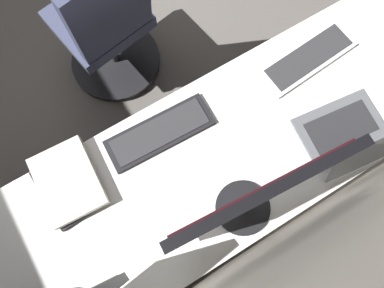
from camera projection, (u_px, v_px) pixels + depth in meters
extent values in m
cube|color=white|center=(199.00, 171.00, 1.29)|extent=(2.36, 0.65, 0.03)
cylinder|color=silver|center=(347.00, 39.00, 1.85)|extent=(0.05, 0.05, 0.70)
cube|color=white|center=(184.00, 201.00, 1.62)|extent=(0.40, 0.50, 0.69)
cube|color=silver|center=(157.00, 157.00, 1.68)|extent=(0.37, 0.01, 0.61)
cylinder|color=black|center=(243.00, 208.00, 1.23)|extent=(0.20, 0.20, 0.01)
cylinder|color=black|center=(245.00, 206.00, 1.18)|extent=(0.04, 0.04, 0.10)
cube|color=black|center=(257.00, 199.00, 0.96)|extent=(0.57, 0.07, 0.35)
cube|color=#330F14|center=(253.00, 194.00, 0.96)|extent=(0.52, 0.05, 0.31)
cube|color=#595B60|center=(340.00, 128.00, 1.31)|extent=(0.35, 0.25, 0.01)
cube|color=#262628|center=(341.00, 127.00, 1.30)|extent=(0.28, 0.17, 0.00)
cube|color=#595B60|center=(372.00, 152.00, 1.18)|extent=(0.33, 0.11, 0.19)
cube|color=#4C1960|center=(372.00, 152.00, 1.18)|extent=(0.30, 0.09, 0.16)
cube|color=silver|center=(308.00, 58.00, 1.39)|extent=(0.43, 0.17, 0.02)
cube|color=#2D2D30|center=(309.00, 57.00, 1.38)|extent=(0.38, 0.14, 0.00)
cube|color=black|center=(160.00, 133.00, 1.30)|extent=(0.43, 0.16, 0.02)
cube|color=#2D2D30|center=(159.00, 132.00, 1.29)|extent=(0.38, 0.13, 0.00)
cube|color=black|center=(67.00, 189.00, 1.24)|extent=(0.19, 0.26, 0.02)
cube|color=beige|center=(68.00, 181.00, 1.22)|extent=(0.22, 0.29, 0.03)
cube|color=#383D56|center=(98.00, 19.00, 1.76)|extent=(0.50, 0.49, 0.07)
cube|color=#383D56|center=(110.00, 10.00, 1.44)|extent=(0.41, 0.19, 0.50)
cylinder|color=black|center=(108.00, 42.00, 1.97)|extent=(0.05, 0.05, 0.37)
cylinder|color=black|center=(116.00, 60.00, 2.16)|extent=(0.56, 0.56, 0.03)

